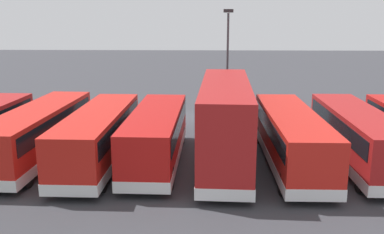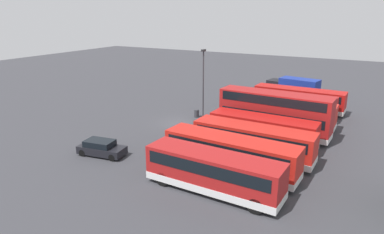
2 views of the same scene
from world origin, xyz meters
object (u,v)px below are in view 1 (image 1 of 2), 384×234
object	(u,v)px
bus_double_decker_fourth	(225,121)
bus_single_deck_second	(357,135)
bus_single_deck_fifth	(156,135)
bus_single_deck_seventh	(39,132)
waste_bin_yellow	(238,114)
car_hatchback_silver	(62,105)
bus_single_deck_sixth	(99,135)
lamp_post_tall	(227,59)
bus_single_deck_third	(291,137)

from	to	relation	value
bus_double_decker_fourth	bus_single_deck_second	bearing A→B (deg)	-178.67
bus_single_deck_fifth	bus_single_deck_seventh	distance (m)	6.77
bus_single_deck_fifth	waste_bin_yellow	world-z (taller)	bus_single_deck_fifth
car_hatchback_silver	bus_single_deck_fifth	bearing A→B (deg)	127.71
bus_double_decker_fourth	car_hatchback_silver	xyz separation A→B (m)	(13.10, -12.02, -1.75)
bus_single_deck_sixth	waste_bin_yellow	distance (m)	13.41
waste_bin_yellow	lamp_post_tall	bearing A→B (deg)	54.05
bus_double_decker_fourth	car_hatchback_silver	size ratio (longest dim) A/B	2.60
bus_double_decker_fourth	bus_single_deck_sixth	distance (m)	7.00
bus_single_deck_second	bus_single_deck_sixth	size ratio (longest dim) A/B	1.02
bus_single_deck_fifth	bus_single_deck_sixth	distance (m)	3.17
bus_single_deck_third	car_hatchback_silver	xyz separation A→B (m)	(16.69, -12.22, -0.92)
bus_single_deck_second	bus_single_deck_seventh	world-z (taller)	same
bus_single_deck_third	waste_bin_yellow	xyz separation A→B (m)	(2.01, -10.29, -1.15)
lamp_post_tall	waste_bin_yellow	world-z (taller)	lamp_post_tall
bus_single_deck_second	car_hatchback_silver	bearing A→B (deg)	-30.17
bus_single_deck_seventh	lamp_post_tall	xyz separation A→B (m)	(-11.08, -8.22, 3.32)
bus_single_deck_third	bus_double_decker_fourth	world-z (taller)	bus_double_decker_fourth
bus_single_deck_second	bus_single_deck_seventh	xyz separation A→B (m)	(17.83, -0.29, 0.00)
waste_bin_yellow	bus_single_deck_second	bearing A→B (deg)	119.92
bus_single_deck_fifth	bus_single_deck_sixth	bearing A→B (deg)	2.82
bus_single_deck_third	bus_single_deck_sixth	distance (m)	10.54
bus_single_deck_third	car_hatchback_silver	world-z (taller)	bus_single_deck_third
bus_single_deck_fifth	bus_single_deck_seventh	bearing A→B (deg)	-4.12
bus_single_deck_second	bus_single_deck_sixth	xyz separation A→B (m)	(14.25, 0.35, -0.00)
bus_single_deck_second	car_hatchback_silver	size ratio (longest dim) A/B	2.43
bus_double_decker_fourth	bus_single_deck_seventh	distance (m)	10.57
bus_single_deck_second	car_hatchback_silver	world-z (taller)	bus_single_deck_second
bus_double_decker_fourth	lamp_post_tall	distance (m)	9.05
bus_single_deck_sixth	bus_single_deck_seventh	world-z (taller)	same
bus_single_deck_sixth	lamp_post_tall	distance (m)	12.08
bus_double_decker_fourth	bus_single_deck_fifth	distance (m)	3.87
car_hatchback_silver	waste_bin_yellow	xyz separation A→B (m)	(-14.68, 1.92, -0.23)
bus_single_deck_seventh	car_hatchback_silver	bearing A→B (deg)	-77.48
car_hatchback_silver	lamp_post_tall	world-z (taller)	lamp_post_tall
bus_single_deck_second	lamp_post_tall	world-z (taller)	lamp_post_tall
bus_single_deck_sixth	waste_bin_yellow	xyz separation A→B (m)	(-8.53, -10.28, -1.15)
bus_single_deck_third	bus_single_deck_seventh	distance (m)	14.14
bus_single_deck_fifth	waste_bin_yellow	xyz separation A→B (m)	(-5.36, -10.13, -1.14)
bus_single_deck_sixth	waste_bin_yellow	world-z (taller)	bus_single_deck_sixth
bus_single_deck_third	car_hatchback_silver	bearing A→B (deg)	-36.20
bus_single_deck_third	bus_double_decker_fourth	bearing A→B (deg)	-3.03
bus_single_deck_second	bus_single_deck_third	xyz separation A→B (m)	(3.71, 0.36, 0.00)
bus_single_deck_seventh	car_hatchback_silver	distance (m)	11.88
car_hatchback_silver	waste_bin_yellow	bearing A→B (deg)	172.54
bus_single_deck_second	bus_single_deck_seventh	bearing A→B (deg)	-0.93
bus_single_deck_second	waste_bin_yellow	size ratio (longest dim) A/B	11.60
lamp_post_tall	bus_single_deck_sixth	bearing A→B (deg)	49.77
waste_bin_yellow	car_hatchback_silver	bearing A→B (deg)	-7.46
bus_single_deck_third	bus_double_decker_fourth	size ratio (longest dim) A/B	0.95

